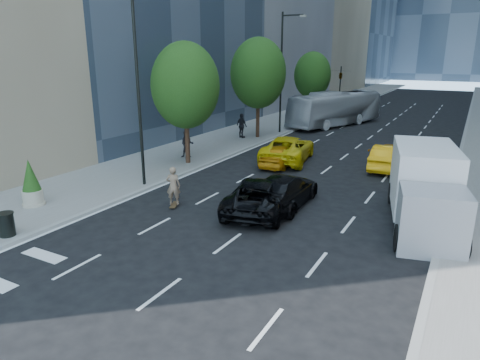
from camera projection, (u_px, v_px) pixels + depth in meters
The scene contains 21 objects.
ground at pixel (206, 238), 16.54m from camera, with size 160.00×160.00×0.00m, color black.
sidewalk_left at pixel (288, 119), 45.89m from camera, with size 6.00×120.00×0.15m, color slate.
lamp_near at pixel (140, 75), 21.16m from camera, with size 2.13×0.22×10.00m.
lamp_far at pixel (283, 66), 36.30m from camera, with size 2.13×0.22×10.00m.
tree_near at pixel (185, 86), 26.01m from camera, with size 4.20×4.20×7.46m.
tree_mid at pixel (258, 73), 34.32m from camera, with size 4.50×4.50×7.99m.
tree_far at pixel (312, 75), 45.45m from camera, with size 3.90×3.90×6.92m.
traffic_signal at pixel (341, 76), 51.92m from camera, with size 2.48×0.53×5.20m.
skateboarder at pixel (173, 188), 19.64m from camera, with size 0.66×0.43×1.81m, color #816850.
black_sedan_lincoln at pixel (260, 195), 19.24m from camera, with size 2.50×5.43×1.51m, color black.
black_sedan_mercedes at pixel (284, 190), 19.83m from camera, with size 2.11×5.18×1.50m, color black.
taxi_a at pixel (278, 155), 26.94m from camera, with size 1.61×3.99×1.36m, color orange.
taxi_b at pixel (388, 157), 26.17m from camera, with size 1.61×4.61×1.52m, color #FFAC0D.
taxi_c at pixel (288, 149), 28.16m from camera, with size 2.75×5.96×1.66m, color #D0B60A.
taxi_d at pixel (392, 154), 27.46m from camera, with size 1.79×4.40×1.28m, color orange.
city_bus at pixel (336, 109), 41.94m from camera, with size 2.77×11.84×3.30m, color #BABDC1.
box_truck at pixel (425, 188), 17.39m from camera, with size 3.74×6.97×3.16m.
pedestrian_a at pixel (187, 144), 28.49m from camera, with size 0.87×0.68×1.79m, color black.
pedestrian_b at pixel (242, 126), 35.10m from camera, with size 1.17×0.49×2.00m, color black.
trash_can at pixel (6, 225), 16.28m from camera, with size 0.59×0.59×0.88m, color black.
planter_shrub at pixel (31, 184), 19.43m from camera, with size 0.90×0.90×2.16m.
Camera 1 is at (8.48, -12.71, 6.87)m, focal length 32.00 mm.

